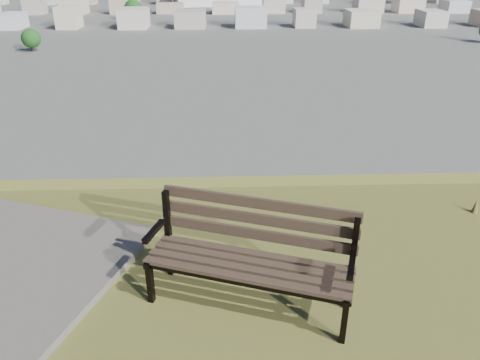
{
  "coord_description": "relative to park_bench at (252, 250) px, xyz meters",
  "views": [
    {
      "loc": [
        -0.7,
        -1.73,
        27.91
      ],
      "look_at": [
        -0.5,
        3.61,
        25.3
      ],
      "focal_mm": 35.0,
      "sensor_mm": 36.0,
      "label": 1
    }
  ],
  "objects": [
    {
      "name": "park_bench",
      "position": [
        0.0,
        0.0,
        0.0
      ],
      "size": [
        1.9,
        1.13,
        0.95
      ],
      "rotation": [
        0.0,
        0.0,
        -0.33
      ],
      "color": "#3A3021",
      "rests_on": "hilltop_mesa"
    }
  ]
}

